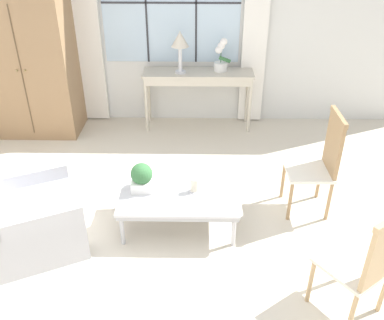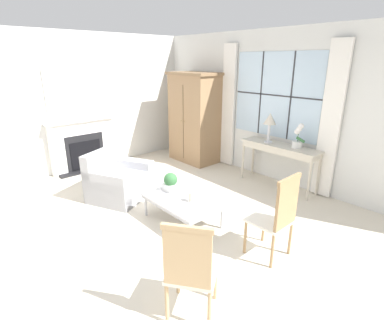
{
  "view_description": "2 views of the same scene",
  "coord_description": "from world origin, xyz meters",
  "views": [
    {
      "loc": [
        0.37,
        -2.73,
        2.72
      ],
      "look_at": [
        0.31,
        0.46,
        0.8
      ],
      "focal_mm": 40.0,
      "sensor_mm": 36.0,
      "label": 1
    },
    {
      "loc": [
        3.18,
        -1.9,
        2.26
      ],
      "look_at": [
        0.26,
        0.69,
        0.95
      ],
      "focal_mm": 28.0,
      "sensor_mm": 36.0,
      "label": 2
    }
  ],
  "objects": [
    {
      "name": "pillar_candle",
      "position": [
        0.34,
        0.61,
        0.43
      ],
      "size": [
        0.1,
        0.1,
        0.15
      ],
      "color": "silver",
      "rests_on": "coffee_table"
    },
    {
      "name": "coffee_table",
      "position": [
        0.19,
        0.57,
        0.32
      ],
      "size": [
        1.12,
        0.69,
        0.36
      ],
      "color": "#BCBCC1",
      "rests_on": "ground_plane"
    },
    {
      "name": "table_lamp",
      "position": [
        0.12,
        2.7,
        1.21
      ],
      "size": [
        0.22,
        0.22,
        0.55
      ],
      "color": "silver",
      "rests_on": "console_table"
    },
    {
      "name": "potted_plant_small",
      "position": [
        -0.16,
        0.64,
        0.5
      ],
      "size": [
        0.21,
        0.21,
        0.28
      ],
      "color": "white",
      "rests_on": "coffee_table"
    },
    {
      "name": "wall_back_windowed",
      "position": [
        0.0,
        3.02,
        1.4
      ],
      "size": [
        7.2,
        0.14,
        2.8
      ],
      "color": "silver",
      "rests_on": "ground_plane"
    },
    {
      "name": "armchair_upholstered",
      "position": [
        -1.17,
        0.29,
        0.28
      ],
      "size": [
        1.13,
        1.18,
        0.82
      ],
      "color": "#B2B2B7",
      "rests_on": "ground_plane"
    },
    {
      "name": "armoire",
      "position": [
        -1.81,
        2.61,
        1.0
      ],
      "size": [
        1.17,
        0.74,
        2.0
      ],
      "color": "#93704C",
      "rests_on": "ground_plane"
    },
    {
      "name": "potted_orchid",
      "position": [
        0.66,
        2.79,
        0.98
      ],
      "size": [
        0.22,
        0.18,
        0.44
      ],
      "color": "white",
      "rests_on": "console_table"
    },
    {
      "name": "console_table",
      "position": [
        0.36,
        2.74,
        0.71
      ],
      "size": [
        1.47,
        0.4,
        0.8
      ],
      "color": "beige",
      "rests_on": "ground_plane"
    },
    {
      "name": "accent_chair_wooden",
      "position": [
        1.57,
        -0.5,
        0.57
      ],
      "size": [
        0.61,
        0.61,
        1.03
      ],
      "color": "beige",
      "rests_on": "ground_plane"
    },
    {
      "name": "ground_plane",
      "position": [
        0.0,
        0.0,
        0.0
      ],
      "size": [
        14.0,
        14.0,
        0.0
      ],
      "primitive_type": "plane",
      "color": "beige"
    },
    {
      "name": "side_chair_wooden",
      "position": [
        1.56,
        0.85,
        0.59
      ],
      "size": [
        0.45,
        0.45,
        1.06
      ],
      "color": "white",
      "rests_on": "ground_plane"
    }
  ]
}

